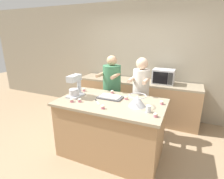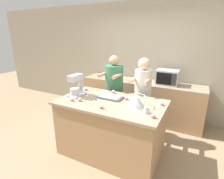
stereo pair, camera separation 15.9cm
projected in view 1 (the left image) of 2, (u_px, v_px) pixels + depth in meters
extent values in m
plane|color=#937A5B|center=(111.00, 152.00, 3.04)|extent=(16.00, 16.00, 0.00)
cube|color=gray|center=(142.00, 60.00, 4.24)|extent=(10.00, 0.06, 2.70)
cube|color=#A87F56|center=(111.00, 129.00, 2.90)|extent=(1.62, 0.91, 0.91)
cube|color=gray|center=(111.00, 102.00, 2.76)|extent=(1.69, 0.97, 0.04)
cube|color=#A87F56|center=(136.00, 100.00, 4.21)|extent=(2.80, 0.60, 0.88)
cube|color=gray|center=(137.00, 82.00, 4.07)|extent=(2.80, 0.60, 0.04)
cylinder|color=brown|center=(112.00, 111.00, 3.68)|extent=(0.28, 0.28, 0.85)
cylinder|color=#38704C|center=(112.00, 79.00, 3.47)|extent=(0.36, 0.36, 0.53)
sphere|color=tan|center=(112.00, 60.00, 3.36)|extent=(0.19, 0.19, 0.19)
cylinder|color=tan|center=(101.00, 74.00, 3.34)|extent=(0.06, 0.34, 0.06)
cylinder|color=tan|center=(116.00, 76.00, 3.23)|extent=(0.06, 0.34, 0.06)
cylinder|color=#232328|center=(139.00, 116.00, 3.45)|extent=(0.24, 0.24, 0.82)
cylinder|color=silver|center=(141.00, 83.00, 3.25)|extent=(0.31, 0.31, 0.53)
sphere|color=#DBB293|center=(142.00, 64.00, 3.13)|extent=(0.22, 0.22, 0.22)
cylinder|color=#DBB293|center=(132.00, 79.00, 3.12)|extent=(0.06, 0.34, 0.06)
cylinder|color=#DBB293|center=(146.00, 81.00, 3.01)|extent=(0.06, 0.34, 0.06)
cube|color=#B2B7BC|center=(76.00, 96.00, 2.96)|extent=(0.20, 0.30, 0.03)
cylinder|color=#B2B7BC|center=(79.00, 86.00, 3.02)|extent=(0.07, 0.07, 0.24)
cube|color=#B2B7BC|center=(74.00, 78.00, 2.86)|extent=(0.13, 0.26, 0.10)
cylinder|color=#BCBCC1|center=(74.00, 92.00, 2.91)|extent=(0.17, 0.17, 0.11)
cone|color=#BCBCC1|center=(137.00, 101.00, 2.54)|extent=(0.25, 0.25, 0.17)
torus|color=#BCBCC1|center=(138.00, 96.00, 2.52)|extent=(0.26, 0.26, 0.01)
cube|color=#4C4C51|center=(110.00, 97.00, 2.88)|extent=(0.40, 0.23, 0.02)
cube|color=white|center=(110.00, 96.00, 2.88)|extent=(0.33, 0.18, 0.02)
cube|color=#B7B7BC|center=(163.00, 76.00, 3.80)|extent=(0.45, 0.32, 0.32)
cube|color=black|center=(160.00, 78.00, 3.67)|extent=(0.31, 0.01, 0.25)
cube|color=#2D2D2D|center=(170.00, 79.00, 3.59)|extent=(0.09, 0.01, 0.25)
cylinder|color=silver|center=(148.00, 109.00, 2.35)|extent=(0.07, 0.07, 0.10)
cube|color=#BCBCC1|center=(98.00, 103.00, 2.69)|extent=(0.11, 0.11, 0.01)
cube|color=black|center=(96.00, 100.00, 2.78)|extent=(0.07, 0.07, 0.01)
cylinder|color=#D17084|center=(80.00, 101.00, 2.72)|extent=(0.05, 0.05, 0.03)
ellipsoid|color=beige|center=(80.00, 99.00, 2.72)|extent=(0.06, 0.06, 0.03)
cylinder|color=#D17084|center=(126.00, 98.00, 2.82)|extent=(0.05, 0.05, 0.03)
ellipsoid|color=beige|center=(126.00, 97.00, 2.82)|extent=(0.06, 0.06, 0.03)
cylinder|color=#D17084|center=(72.00, 101.00, 2.72)|extent=(0.05, 0.05, 0.03)
ellipsoid|color=beige|center=(72.00, 100.00, 2.71)|extent=(0.06, 0.06, 0.03)
cylinder|color=#D17084|center=(112.00, 92.00, 3.12)|extent=(0.05, 0.05, 0.03)
ellipsoid|color=beige|center=(112.00, 91.00, 3.12)|extent=(0.06, 0.06, 0.03)
cylinder|color=#D17084|center=(103.00, 108.00, 2.47)|extent=(0.05, 0.05, 0.03)
ellipsoid|color=beige|center=(103.00, 106.00, 2.46)|extent=(0.06, 0.06, 0.03)
cylinder|color=#D17084|center=(162.00, 103.00, 2.63)|extent=(0.05, 0.05, 0.03)
ellipsoid|color=beige|center=(162.00, 102.00, 2.62)|extent=(0.06, 0.06, 0.03)
cylinder|color=#D17084|center=(156.00, 116.00, 2.23)|extent=(0.05, 0.05, 0.03)
ellipsoid|color=beige|center=(156.00, 114.00, 2.22)|extent=(0.06, 0.06, 0.03)
cylinder|color=#D17084|center=(84.00, 90.00, 3.24)|extent=(0.05, 0.05, 0.03)
ellipsoid|color=beige|center=(84.00, 89.00, 3.23)|extent=(0.06, 0.06, 0.03)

